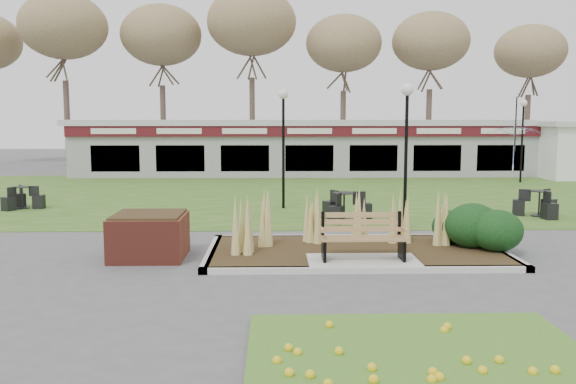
{
  "coord_description": "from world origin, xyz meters",
  "views": [
    {
      "loc": [
        -1.77,
        -11.7,
        2.9
      ],
      "look_at": [
        -1.45,
        2.0,
        1.27
      ],
      "focal_mm": 38.0,
      "sensor_mm": 36.0,
      "label": 1
    }
  ],
  "objects_px": {
    "lamp_post_mid_right": "(407,124)",
    "bistro_set_b": "(344,211)",
    "lamp_post_mid_left": "(283,122)",
    "bistro_set_a": "(23,201)",
    "park_bench": "(362,236)",
    "bistro_set_c": "(539,208)",
    "patio_umbrella": "(515,149)",
    "lamp_post_far_right": "(523,122)",
    "food_pavilion": "(308,147)",
    "brick_planter": "(149,235)"
  },
  "relations": [
    {
      "from": "lamp_post_mid_right",
      "to": "bistro_set_b",
      "type": "xyz_separation_m",
      "value": [
        -1.38,
        1.67,
        -2.49
      ]
    },
    {
      "from": "lamp_post_mid_left",
      "to": "bistro_set_a",
      "type": "bearing_deg",
      "value": 179.25
    },
    {
      "from": "lamp_post_mid_right",
      "to": "bistro_set_a",
      "type": "distance_m",
      "value": 12.63
    },
    {
      "from": "park_bench",
      "to": "bistro_set_c",
      "type": "height_order",
      "value": "park_bench"
    },
    {
      "from": "bistro_set_a",
      "to": "patio_umbrella",
      "type": "relative_size",
      "value": 0.5
    },
    {
      "from": "bistro_set_b",
      "to": "patio_umbrella",
      "type": "bearing_deg",
      "value": 43.64
    },
    {
      "from": "lamp_post_far_right",
      "to": "bistro_set_b",
      "type": "relative_size",
      "value": 2.48
    },
    {
      "from": "food_pavilion",
      "to": "lamp_post_mid_left",
      "type": "bearing_deg",
      "value": -96.98
    },
    {
      "from": "brick_planter",
      "to": "lamp_post_far_right",
      "type": "relative_size",
      "value": 0.39
    },
    {
      "from": "lamp_post_far_right",
      "to": "bistro_set_c",
      "type": "relative_size",
      "value": 2.63
    },
    {
      "from": "park_bench",
      "to": "lamp_post_mid_right",
      "type": "relative_size",
      "value": 0.45
    },
    {
      "from": "bistro_set_a",
      "to": "lamp_post_mid_right",
      "type": "bearing_deg",
      "value": -20.46
    },
    {
      "from": "lamp_post_mid_left",
      "to": "lamp_post_far_right",
      "type": "xyz_separation_m",
      "value": [
        11.09,
        7.99,
        -0.05
      ]
    },
    {
      "from": "food_pavilion",
      "to": "lamp_post_far_right",
      "type": "height_order",
      "value": "lamp_post_far_right"
    },
    {
      "from": "lamp_post_mid_left",
      "to": "lamp_post_far_right",
      "type": "height_order",
      "value": "lamp_post_mid_left"
    },
    {
      "from": "park_bench",
      "to": "lamp_post_mid_left",
      "type": "relative_size",
      "value": 0.44
    },
    {
      "from": "patio_umbrella",
      "to": "lamp_post_mid_right",
      "type": "bearing_deg",
      "value": -125.22
    },
    {
      "from": "brick_planter",
      "to": "patio_umbrella",
      "type": "height_order",
      "value": "patio_umbrella"
    },
    {
      "from": "park_bench",
      "to": "bistro_set_b",
      "type": "relative_size",
      "value": 1.1
    },
    {
      "from": "food_pavilion",
      "to": "patio_umbrella",
      "type": "distance_m",
      "value": 10.67
    },
    {
      "from": "food_pavilion",
      "to": "bistro_set_a",
      "type": "xyz_separation_m",
      "value": [
        -9.97,
        -11.79,
        -1.22
      ]
    },
    {
      "from": "brick_planter",
      "to": "food_pavilion",
      "type": "xyz_separation_m",
      "value": [
        4.4,
        18.96,
        1.0
      ]
    },
    {
      "from": "lamp_post_mid_right",
      "to": "brick_planter",
      "type": "bearing_deg",
      "value": -154.73
    },
    {
      "from": "patio_umbrella",
      "to": "brick_planter",
      "type": "bearing_deg",
      "value": -136.14
    },
    {
      "from": "lamp_post_far_right",
      "to": "bistro_set_c",
      "type": "xyz_separation_m",
      "value": [
        -3.45,
        -9.87,
        -2.5
      ]
    },
    {
      "from": "brick_planter",
      "to": "bistro_set_b",
      "type": "relative_size",
      "value": 0.97
    },
    {
      "from": "food_pavilion",
      "to": "lamp_post_mid_left",
      "type": "height_order",
      "value": "lamp_post_mid_left"
    },
    {
      "from": "lamp_post_mid_left",
      "to": "lamp_post_mid_right",
      "type": "relative_size",
      "value": 1.02
    },
    {
      "from": "food_pavilion",
      "to": "bistro_set_c",
      "type": "xyz_separation_m",
      "value": [
        6.18,
        -13.78,
        -1.2
      ]
    },
    {
      "from": "bistro_set_a",
      "to": "lamp_post_far_right",
      "type": "bearing_deg",
      "value": 21.9
    },
    {
      "from": "lamp_post_far_right",
      "to": "patio_umbrella",
      "type": "relative_size",
      "value": 1.4
    },
    {
      "from": "bistro_set_b",
      "to": "bistro_set_c",
      "type": "distance_m",
      "value": 5.98
    },
    {
      "from": "food_pavilion",
      "to": "brick_planter",
      "type": "bearing_deg",
      "value": -103.06
    },
    {
      "from": "bistro_set_a",
      "to": "brick_planter",
      "type": "bearing_deg",
      "value": -52.16
    },
    {
      "from": "brick_planter",
      "to": "bistro_set_a",
      "type": "distance_m",
      "value": 9.08
    },
    {
      "from": "brick_planter",
      "to": "patio_umbrella",
      "type": "bearing_deg",
      "value": 43.86
    },
    {
      "from": "brick_planter",
      "to": "lamp_post_mid_left",
      "type": "height_order",
      "value": "lamp_post_mid_left"
    },
    {
      "from": "food_pavilion",
      "to": "lamp_post_mid_left",
      "type": "xyz_separation_m",
      "value": [
        -1.46,
        -11.9,
        1.36
      ]
    },
    {
      "from": "park_bench",
      "to": "lamp_post_far_right",
      "type": "bearing_deg",
      "value": 58.64
    },
    {
      "from": "lamp_post_mid_left",
      "to": "bistro_set_b",
      "type": "distance_m",
      "value": 3.97
    },
    {
      "from": "bistro_set_b",
      "to": "patio_umbrella",
      "type": "xyz_separation_m",
      "value": [
        7.85,
        7.48,
        1.44
      ]
    },
    {
      "from": "brick_planter",
      "to": "food_pavilion",
      "type": "bearing_deg",
      "value": 76.94
    },
    {
      "from": "park_bench",
      "to": "bistro_set_c",
      "type": "distance_m",
      "value": 8.57
    },
    {
      "from": "brick_planter",
      "to": "bistro_set_b",
      "type": "bearing_deg",
      "value": 44.23
    },
    {
      "from": "bistro_set_c",
      "to": "lamp_post_mid_right",
      "type": "bearing_deg",
      "value": -152.84
    },
    {
      "from": "patio_umbrella",
      "to": "park_bench",
      "type": "bearing_deg",
      "value": -122.38
    },
    {
      "from": "lamp_post_mid_left",
      "to": "bistro_set_a",
      "type": "height_order",
      "value": "lamp_post_mid_left"
    },
    {
      "from": "bistro_set_b",
      "to": "lamp_post_mid_left",
      "type": "bearing_deg",
      "value": 123.72
    },
    {
      "from": "park_bench",
      "to": "patio_umbrella",
      "type": "relative_size",
      "value": 0.62
    },
    {
      "from": "park_bench",
      "to": "lamp_post_mid_right",
      "type": "bearing_deg",
      "value": 65.7
    }
  ]
}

